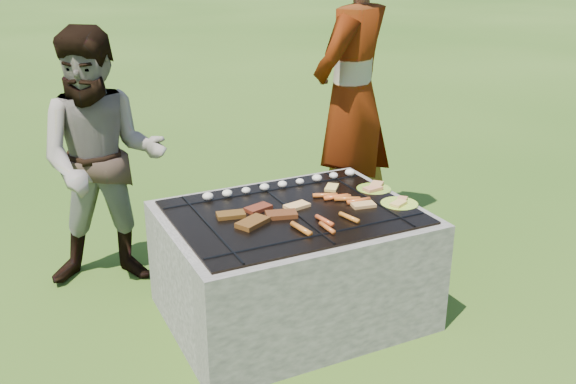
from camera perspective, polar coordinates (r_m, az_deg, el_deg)
name	(u,v)px	position (r m, az deg, el deg)	size (l,w,h in m)	color
lawn	(292,314)	(3.59, 0.36, -10.76)	(60.00, 60.00, 0.00)	#284C13
fire_pit	(292,268)	(3.45, 0.37, -6.77)	(1.30, 1.00, 0.62)	gray
mushrooms	(282,184)	(3.63, -0.52, 0.71)	(0.95, 0.06, 0.04)	beige
pork_slabs	(257,216)	(3.22, -2.76, -2.14)	(0.39, 0.30, 0.02)	brown
sausages	(333,209)	(3.31, 4.06, -1.48)	(0.53, 0.48, 0.03)	#D74923
bread_on_grate	(329,201)	(3.43, 3.63, -0.77)	(0.46, 0.41, 0.02)	#F9DE7F
plate_far	(374,189)	(3.65, 7.65, 0.31)	(0.21, 0.21, 0.03)	yellow
plate_near	(399,204)	(3.46, 9.87, -1.03)	(0.22, 0.22, 0.03)	#FAFF3C
cook	(352,99)	(4.17, 5.70, 8.25)	(0.71, 0.47, 1.95)	#A99A8C
bystander	(103,161)	(3.78, -16.15, 2.67)	(0.73, 0.57, 1.50)	#AB9D8E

